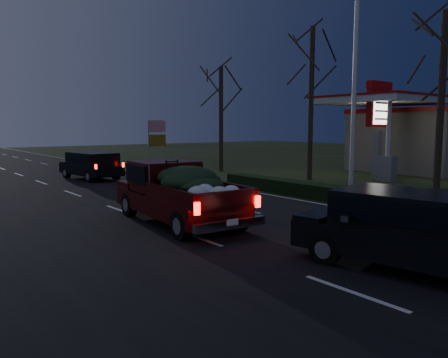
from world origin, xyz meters
TOP-DOWN VIEW (x-y plane):
  - ground at (0.00, 0.00)m, footprint 120.00×120.00m
  - road_asphalt at (0.00, 0.00)m, footprint 14.00×120.00m
  - hedge_row at (7.80, 3.00)m, footprint 1.00×10.00m
  - light_pole at (9.50, 2.00)m, footprint 0.50×0.90m
  - gas_price_pylon at (16.00, 4.99)m, footprint 2.00×0.41m
  - gas_station_building at (24.00, 6.00)m, footprint 10.00×7.00m
  - gas_canopy at (18.00, 6.00)m, footprint 7.10×6.10m
  - bare_tree_near at (11.00, -1.00)m, footprint 3.60×3.60m
  - bare_tree_mid at (12.50, 7.00)m, footprint 3.60×3.60m
  - bare_tree_far at (11.50, 14.00)m, footprint 3.60×3.60m
  - pickup_truck at (0.62, 1.98)m, footprint 2.51×5.59m
  - lead_suv at (2.77, 14.85)m, footprint 2.31×4.56m
  - rear_suv at (2.08, -5.06)m, footprint 2.76×4.96m

SIDE VIEW (x-z plane):
  - ground at x=0.00m, z-range 0.00..0.00m
  - road_asphalt at x=0.00m, z-range 0.00..0.02m
  - hedge_row at x=7.80m, z-range 0.00..0.60m
  - lead_suv at x=2.77m, z-range 0.32..1.58m
  - rear_suv at x=2.08m, z-range 0.35..1.69m
  - pickup_truck at x=0.62m, z-range -0.36..2.50m
  - gas_station_building at x=24.00m, z-range 0.00..4.00m
  - gas_price_pylon at x=16.00m, z-range 0.98..6.56m
  - gas_canopy at x=18.00m, z-range 1.91..6.79m
  - bare_tree_far at x=11.50m, z-range 1.73..8.73m
  - light_pole at x=9.50m, z-range 0.90..10.06m
  - bare_tree_near at x=11.00m, z-range 1.85..9.35m
  - bare_tree_mid at x=12.50m, z-range 2.10..10.60m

